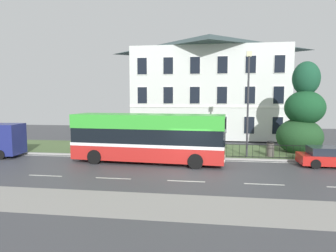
{
  "coord_description": "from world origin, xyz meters",
  "views": [
    {
      "loc": [
        1.18,
        -16.98,
        4.37
      ],
      "look_at": [
        -1.81,
        4.19,
        2.36
      ],
      "focal_mm": 31.42,
      "sensor_mm": 36.0,
      "label": 1
    }
  ],
  "objects_px": {
    "georgian_townhouse": "(209,85)",
    "single_decker_bus": "(148,137)",
    "evergreen_tree": "(302,118)",
    "street_lamp_post": "(248,98)",
    "parked_hatchback_00": "(333,157)",
    "litter_bin": "(270,148)"
  },
  "relations": [
    {
      "from": "georgian_townhouse",
      "to": "single_decker_bus",
      "type": "height_order",
      "value": "georgian_townhouse"
    },
    {
      "from": "georgian_townhouse",
      "to": "single_decker_bus",
      "type": "bearing_deg",
      "value": -104.29
    },
    {
      "from": "georgian_townhouse",
      "to": "single_decker_bus",
      "type": "distance_m",
      "value": 16.59
    },
    {
      "from": "georgian_townhouse",
      "to": "evergreen_tree",
      "type": "height_order",
      "value": "georgian_townhouse"
    },
    {
      "from": "evergreen_tree",
      "to": "single_decker_bus",
      "type": "distance_m",
      "value": 12.38
    },
    {
      "from": "evergreen_tree",
      "to": "street_lamp_post",
      "type": "relative_size",
      "value": 0.96
    },
    {
      "from": "single_decker_bus",
      "to": "parked_hatchback_00",
      "type": "height_order",
      "value": "single_decker_bus"
    },
    {
      "from": "georgian_townhouse",
      "to": "parked_hatchback_00",
      "type": "height_order",
      "value": "georgian_townhouse"
    },
    {
      "from": "street_lamp_post",
      "to": "litter_bin",
      "type": "relative_size",
      "value": 6.6
    },
    {
      "from": "georgian_townhouse",
      "to": "street_lamp_post",
      "type": "distance_m",
      "value": 13.4
    },
    {
      "from": "georgian_townhouse",
      "to": "evergreen_tree",
      "type": "xyz_separation_m",
      "value": [
        7.37,
        -10.68,
        -3.11
      ]
    },
    {
      "from": "georgian_townhouse",
      "to": "evergreen_tree",
      "type": "distance_m",
      "value": 13.34
    },
    {
      "from": "single_decker_bus",
      "to": "litter_bin",
      "type": "xyz_separation_m",
      "value": [
        8.58,
        2.8,
        -1.04
      ]
    },
    {
      "from": "evergreen_tree",
      "to": "street_lamp_post",
      "type": "xyz_separation_m",
      "value": [
        -4.47,
        -2.31,
        1.56
      ]
    },
    {
      "from": "single_decker_bus",
      "to": "parked_hatchback_00",
      "type": "relative_size",
      "value": 2.44
    },
    {
      "from": "single_decker_bus",
      "to": "georgian_townhouse",
      "type": "bearing_deg",
      "value": 79.62
    },
    {
      "from": "georgian_townhouse",
      "to": "litter_bin",
      "type": "height_order",
      "value": "georgian_townhouse"
    },
    {
      "from": "litter_bin",
      "to": "single_decker_bus",
      "type": "bearing_deg",
      "value": -161.9
    },
    {
      "from": "single_decker_bus",
      "to": "evergreen_tree",
      "type": "bearing_deg",
      "value": 27.17
    },
    {
      "from": "street_lamp_post",
      "to": "litter_bin",
      "type": "bearing_deg",
      "value": 8.23
    },
    {
      "from": "single_decker_bus",
      "to": "street_lamp_post",
      "type": "xyz_separation_m",
      "value": [
        6.85,
        2.55,
        2.69
      ]
    },
    {
      "from": "evergreen_tree",
      "to": "parked_hatchback_00",
      "type": "height_order",
      "value": "evergreen_tree"
    }
  ]
}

